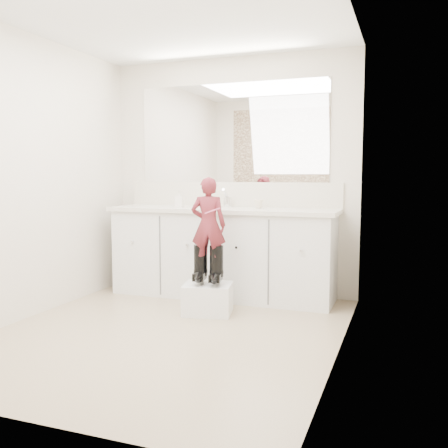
% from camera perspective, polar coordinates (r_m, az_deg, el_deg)
% --- Properties ---
extents(floor, '(3.00, 3.00, 0.00)m').
position_cam_1_polar(floor, '(3.98, -6.49, -12.21)').
color(floor, '#907A5E').
rests_on(floor, ground).
extents(ceiling, '(3.00, 3.00, 0.00)m').
position_cam_1_polar(ceiling, '(3.96, -6.92, 22.96)').
color(ceiling, white).
rests_on(ceiling, wall_back).
extents(wall_back, '(2.60, 0.00, 2.60)m').
position_cam_1_polar(wall_back, '(5.17, 0.87, 5.48)').
color(wall_back, beige).
rests_on(wall_back, floor).
extents(wall_front, '(2.60, 0.00, 2.60)m').
position_cam_1_polar(wall_front, '(2.54, -22.22, 4.76)').
color(wall_front, beige).
rests_on(wall_front, floor).
extents(wall_left, '(0.00, 3.00, 3.00)m').
position_cam_1_polar(wall_left, '(4.52, -21.61, 5.04)').
color(wall_left, beige).
rests_on(wall_left, floor).
extents(wall_right, '(0.00, 3.00, 3.00)m').
position_cam_1_polar(wall_right, '(3.40, 13.32, 5.18)').
color(wall_right, beige).
rests_on(wall_right, floor).
extents(vanity_cabinet, '(2.20, 0.55, 0.85)m').
position_cam_1_polar(vanity_cabinet, '(4.98, -0.20, -3.50)').
color(vanity_cabinet, silver).
rests_on(vanity_cabinet, floor).
extents(countertop, '(2.28, 0.58, 0.04)m').
position_cam_1_polar(countertop, '(4.91, -0.26, 1.61)').
color(countertop, beige).
rests_on(countertop, vanity_cabinet).
extents(backsplash, '(2.28, 0.03, 0.25)m').
position_cam_1_polar(backsplash, '(5.16, 0.81, 3.42)').
color(backsplash, beige).
rests_on(backsplash, countertop).
extents(mirror, '(2.00, 0.02, 1.00)m').
position_cam_1_polar(mirror, '(5.17, 0.83, 10.36)').
color(mirror, white).
rests_on(mirror, wall_back).
extents(dot_panel, '(2.00, 0.01, 1.20)m').
position_cam_1_polar(dot_panel, '(2.58, -22.45, 14.79)').
color(dot_panel, '#472819').
rests_on(dot_panel, wall_front).
extents(faucet, '(0.08, 0.08, 0.10)m').
position_cam_1_polar(faucet, '(5.06, 0.39, 2.53)').
color(faucet, silver).
rests_on(faucet, countertop).
extents(cup, '(0.11, 0.11, 0.09)m').
position_cam_1_polar(cup, '(4.87, 3.95, 2.31)').
color(cup, beige).
rests_on(cup, countertop).
extents(soap_bottle, '(0.09, 0.09, 0.17)m').
position_cam_1_polar(soap_bottle, '(5.02, -5.15, 2.87)').
color(soap_bottle, silver).
rests_on(soap_bottle, countertop).
extents(step_stool, '(0.48, 0.42, 0.26)m').
position_cam_1_polar(step_stool, '(4.43, -1.87, -8.53)').
color(step_stool, silver).
rests_on(step_stool, floor).
extents(boot_left, '(0.17, 0.25, 0.34)m').
position_cam_1_polar(boot_left, '(4.41, -2.69, -4.57)').
color(boot_left, black).
rests_on(boot_left, step_stool).
extents(boot_right, '(0.17, 0.25, 0.34)m').
position_cam_1_polar(boot_right, '(4.36, -0.87, -4.70)').
color(boot_right, black).
rests_on(boot_right, step_stool).
extents(toddler, '(0.34, 0.26, 0.83)m').
position_cam_1_polar(toddler, '(4.34, -1.80, -0.13)').
color(toddler, '#A0313F').
rests_on(toddler, step_stool).
extents(toothbrush, '(0.14, 0.04, 0.06)m').
position_cam_1_polar(toothbrush, '(4.22, -1.33, 1.52)').
color(toothbrush, '#CC4F74').
rests_on(toothbrush, toddler).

